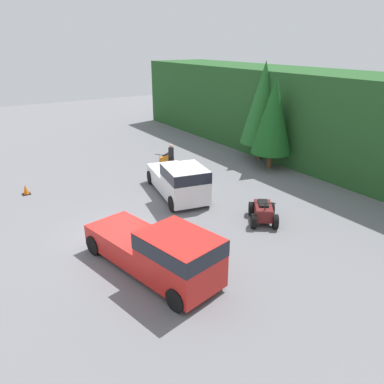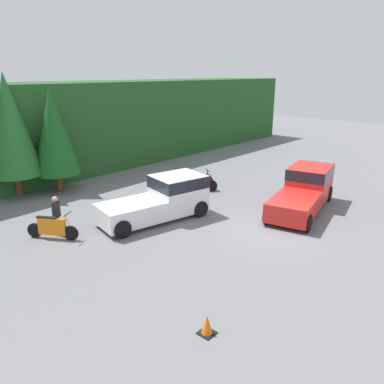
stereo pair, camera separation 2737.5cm
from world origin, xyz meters
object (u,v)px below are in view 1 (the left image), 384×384
at_px(dirt_bike, 165,162).
at_px(quad_atv, 263,212).
at_px(pickup_truck_second, 180,180).
at_px(pickup_truck_red, 161,251).
at_px(rider_person, 171,156).
at_px(traffic_cone, 26,190).

xyz_separation_m(dirt_bike, quad_atv, (9.21, 0.05, -0.02)).
bearing_deg(pickup_truck_second, quad_atv, 33.12).
bearing_deg(quad_atv, pickup_truck_second, -121.85).
relative_size(pickup_truck_red, rider_person, 3.56).
relative_size(rider_person, traffic_cone, 3.09).
distance_m(pickup_truck_red, pickup_truck_second, 7.18).
distance_m(pickup_truck_second, quad_atv, 4.87).
xyz_separation_m(pickup_truck_red, traffic_cone, (-10.77, -2.58, -0.76)).
xyz_separation_m(quad_atv, traffic_cone, (-9.47, -8.59, -0.21)).
bearing_deg(pickup_truck_red, dirt_bike, 138.12).
xyz_separation_m(pickup_truck_red, quad_atv, (-1.30, 6.01, -0.55)).
bearing_deg(traffic_cone, dirt_bike, 88.23).
bearing_deg(traffic_cone, quad_atv, 42.21).
relative_size(dirt_bike, quad_atv, 0.84).
bearing_deg(pickup_truck_red, pickup_truck_second, 131.51).
distance_m(rider_person, traffic_cone, 8.83).
bearing_deg(dirt_bike, rider_person, 90.41).
bearing_deg(traffic_cone, pickup_truck_second, 53.92).
bearing_deg(pickup_truck_second, dirt_bike, 171.57).
height_order(dirt_bike, traffic_cone, dirt_bike).
xyz_separation_m(pickup_truck_second, rider_person, (-4.33, 1.96, -0.09)).
bearing_deg(quad_atv, rider_person, -144.58).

